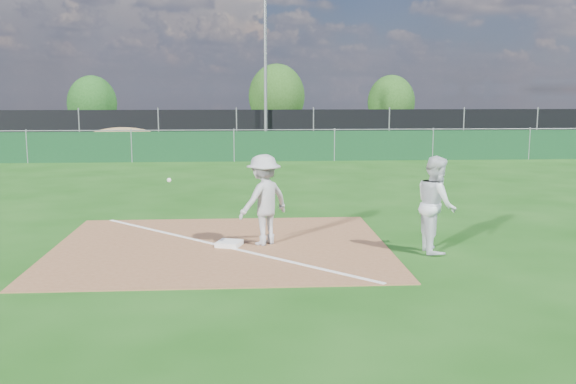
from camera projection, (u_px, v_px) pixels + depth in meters
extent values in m
plane|color=#15490F|center=(232.00, 179.00, 20.50)|extent=(90.00, 90.00, 0.00)
cube|color=brown|center=(221.00, 246.00, 11.63)|extent=(6.00, 5.00, 0.02)
cube|color=white|center=(221.00, 246.00, 11.63)|extent=(5.01, 5.01, 0.01)
cube|color=#0E361A|center=(234.00, 146.00, 25.33)|extent=(44.00, 0.05, 1.20)
ellipsoid|color=#977949|center=(123.00, 141.00, 28.46)|extent=(3.38, 2.60, 1.17)
cube|color=black|center=(237.00, 127.00, 33.17)|extent=(46.00, 0.04, 1.80)
cube|color=black|center=(238.00, 137.00, 38.24)|extent=(46.00, 9.00, 0.01)
cylinder|color=slate|center=(265.00, 66.00, 32.48)|extent=(0.16, 0.16, 8.00)
cube|color=white|center=(229.00, 244.00, 11.63)|extent=(0.52, 0.52, 0.09)
imported|color=#BDBDBF|center=(264.00, 200.00, 11.65)|extent=(1.21, 1.15, 1.65)
sphere|color=white|center=(169.00, 180.00, 11.61)|extent=(0.08, 0.08, 0.08)
imported|color=silver|center=(436.00, 204.00, 11.18)|extent=(0.67, 0.85, 1.70)
imported|color=#A8AAB0|center=(159.00, 125.00, 37.37)|extent=(4.50, 1.99, 1.50)
imported|color=black|center=(210.00, 125.00, 38.28)|extent=(4.74, 2.78, 1.48)
imported|color=black|center=(299.00, 126.00, 37.33)|extent=(5.13, 3.10, 1.39)
cylinder|color=#382316|center=(93.00, 125.00, 41.92)|extent=(0.24, 0.24, 1.05)
ellipsoid|color=#174714|center=(92.00, 103.00, 41.70)|extent=(3.15, 3.15, 3.62)
cylinder|color=#382316|center=(277.00, 121.00, 44.51)|extent=(0.24, 0.24, 1.29)
ellipsoid|color=#1F4814|center=(277.00, 96.00, 44.24)|extent=(3.87, 3.87, 4.45)
cylinder|color=#382316|center=(391.00, 123.00, 44.23)|extent=(0.24, 0.24, 1.07)
ellipsoid|color=#1E4914|center=(391.00, 102.00, 44.00)|extent=(3.22, 3.22, 3.70)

